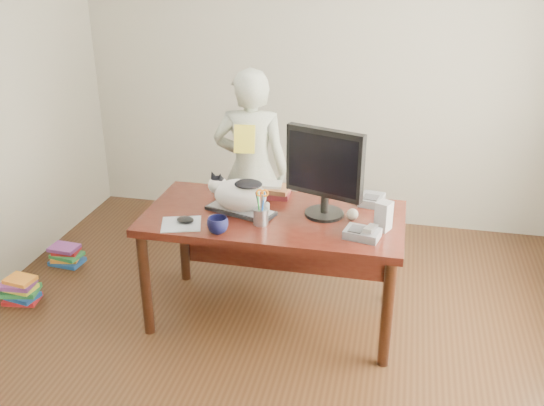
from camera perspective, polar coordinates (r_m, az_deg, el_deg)
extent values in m
plane|color=black|center=(3.66, -1.95, -15.77)|extent=(4.50, 4.50, 0.00)
plane|color=beige|center=(5.12, 4.24, 12.71)|extent=(4.00, 0.00, 4.00)
cube|color=black|center=(3.76, 0.17, -1.44)|extent=(1.60, 0.80, 0.05)
cylinder|color=black|center=(3.87, -11.81, -7.52)|extent=(0.07, 0.07, 0.70)
cylinder|color=black|center=(3.58, 10.78, -10.24)|extent=(0.07, 0.07, 0.70)
cylinder|color=black|center=(4.42, -8.31, -3.10)|extent=(0.07, 0.07, 0.70)
cylinder|color=black|center=(4.17, 11.22, -5.08)|extent=(0.07, 0.07, 0.70)
cube|color=black|center=(4.22, 1.21, -3.40)|extent=(1.45, 0.03, 0.50)
cube|color=black|center=(3.79, -2.96, -0.72)|extent=(0.47, 0.29, 0.02)
cube|color=#B5B5BA|center=(3.78, -2.96, -0.54)|extent=(0.43, 0.26, 0.00)
ellipsoid|color=silver|center=(3.74, -2.99, 0.73)|extent=(0.38, 0.30, 0.20)
ellipsoid|color=silver|center=(3.79, -5.13, 1.71)|extent=(0.15, 0.15, 0.11)
ellipsoid|color=black|center=(3.78, -5.15, 2.22)|extent=(0.10, 0.10, 0.04)
cone|color=black|center=(3.78, -5.59, 2.62)|extent=(0.07, 0.06, 0.07)
cone|color=black|center=(3.75, -4.91, 2.47)|extent=(0.07, 0.07, 0.07)
ellipsoid|color=black|center=(3.68, -2.26, 1.80)|extent=(0.21, 0.19, 0.04)
cylinder|color=silver|center=(3.73, -0.50, -0.48)|extent=(0.06, 0.14, 0.05)
cylinder|color=black|center=(3.76, 4.94, -0.99)|extent=(0.31, 0.31, 0.02)
cylinder|color=black|center=(3.73, 4.97, -0.08)|extent=(0.06, 0.06, 0.11)
cube|color=black|center=(3.61, 4.97, 3.78)|extent=(0.48, 0.21, 0.42)
cube|color=black|center=(3.59, 4.75, 3.64)|extent=(0.43, 0.15, 0.35)
cylinder|color=gray|center=(3.61, -1.06, -1.27)|extent=(0.10, 0.10, 0.10)
cylinder|color=black|center=(3.59, -1.33, 0.03)|extent=(0.03, 0.04, 0.15)
cylinder|color=blue|center=(3.56, -0.86, -0.13)|extent=(0.02, 0.04, 0.15)
cylinder|color=red|center=(3.59, -1.03, 0.07)|extent=(0.01, 0.04, 0.15)
cylinder|color=#1C8C2A|center=(3.56, -1.26, -0.13)|extent=(0.02, 0.03, 0.15)
cylinder|color=#A9A9AD|center=(3.57, -0.95, 0.06)|extent=(0.02, 0.02, 0.11)
cylinder|color=#A9A9AD|center=(3.57, -0.83, 0.06)|extent=(0.02, 0.02, 0.11)
torus|color=orange|center=(3.54, -1.15, 0.95)|extent=(0.05, 0.02, 0.05)
torus|color=orange|center=(3.54, -0.67, 0.93)|extent=(0.05, 0.02, 0.05)
cube|color=#9DA2A8|center=(3.67, -8.54, -1.97)|extent=(0.28, 0.27, 0.01)
ellipsoid|color=black|center=(3.67, -8.16, -1.57)|extent=(0.12, 0.10, 0.04)
imported|color=black|center=(3.52, -5.13, -2.09)|extent=(0.17, 0.17, 0.10)
cube|color=slate|center=(3.50, 8.49, -2.87)|extent=(0.22, 0.18, 0.05)
cube|color=#3D3D40|center=(3.48, 7.95, -2.44)|extent=(0.09, 0.11, 0.01)
cube|color=#A9A9AD|center=(3.48, 9.27, -2.39)|extent=(0.08, 0.17, 0.06)
cube|color=gray|center=(3.59, 10.46, -1.20)|extent=(0.11, 0.11, 0.18)
sphere|color=white|center=(3.70, 7.59, -1.06)|extent=(0.07, 0.07, 0.07)
cube|color=#52151A|center=(4.02, -0.02, 0.95)|extent=(0.24, 0.18, 0.04)
cube|color=brown|center=(4.00, 0.12, 1.37)|extent=(0.23, 0.18, 0.03)
cube|color=silver|center=(4.00, -0.17, 1.76)|extent=(0.16, 0.14, 0.02)
cube|color=slate|center=(3.95, 9.36, 0.30)|extent=(0.17, 0.21, 0.05)
cube|color=#3D3D40|center=(3.91, 9.29, 0.54)|extent=(0.11, 0.11, 0.01)
imported|color=silver|center=(4.45, -1.96, 3.08)|extent=(0.59, 0.42, 1.51)
cube|color=yellow|center=(4.20, -2.59, 6.03)|extent=(0.15, 0.10, 0.20)
cube|color=#A9181C|center=(4.61, -22.43, -8.35)|extent=(0.25, 0.19, 0.03)
cube|color=navy|center=(4.59, -22.42, -8.08)|extent=(0.23, 0.18, 0.03)
cube|color=#257B39|center=(4.59, -22.58, -7.62)|extent=(0.27, 0.22, 0.03)
cube|color=yellow|center=(4.56, -22.56, -7.37)|extent=(0.21, 0.16, 0.03)
cube|color=#7B378A|center=(4.55, -22.83, -7.06)|extent=(0.23, 0.17, 0.03)
cube|color=orange|center=(4.54, -22.62, -6.68)|extent=(0.21, 0.17, 0.03)
cube|color=navy|center=(4.99, -18.70, -5.23)|extent=(0.25, 0.19, 0.03)
cube|color=orange|center=(4.98, -18.80, -4.87)|extent=(0.22, 0.19, 0.03)
cube|color=#257B39|center=(4.95, -18.73, -4.65)|extent=(0.24, 0.19, 0.03)
cube|color=#A9181C|center=(4.95, -18.80, -4.26)|extent=(0.21, 0.16, 0.03)
cube|color=#7B378A|center=(4.93, -18.98, -4.01)|extent=(0.22, 0.17, 0.03)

